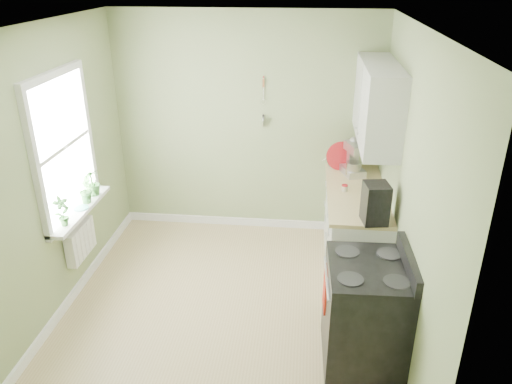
# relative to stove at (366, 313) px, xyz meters

# --- Properties ---
(floor) EXTENTS (3.20, 3.60, 0.02)m
(floor) POSITION_rel_stove_xyz_m (-1.28, 0.54, -0.49)
(floor) COLOR tan
(floor) RESTS_ON ground
(ceiling) EXTENTS (3.20, 3.60, 0.02)m
(ceiling) POSITION_rel_stove_xyz_m (-1.28, 0.54, 2.23)
(ceiling) COLOR white
(ceiling) RESTS_ON wall_back
(wall_back) EXTENTS (3.20, 0.02, 2.70)m
(wall_back) POSITION_rel_stove_xyz_m (-1.28, 2.35, 0.87)
(wall_back) COLOR gray
(wall_back) RESTS_ON floor
(wall_left) EXTENTS (0.02, 3.60, 2.70)m
(wall_left) POSITION_rel_stove_xyz_m (-2.89, 0.54, 0.87)
(wall_left) COLOR gray
(wall_left) RESTS_ON floor
(wall_right) EXTENTS (0.02, 3.60, 2.70)m
(wall_right) POSITION_rel_stove_xyz_m (0.33, 0.54, 0.87)
(wall_right) COLOR gray
(wall_right) RESTS_ON floor
(base_cabinets) EXTENTS (0.60, 1.60, 0.87)m
(base_cabinets) POSITION_rel_stove_xyz_m (0.02, 1.54, -0.04)
(base_cabinets) COLOR silver
(base_cabinets) RESTS_ON floor
(countertop) EXTENTS (0.64, 1.60, 0.04)m
(countertop) POSITION_rel_stove_xyz_m (0.01, 1.54, 0.41)
(countertop) COLOR tan
(countertop) RESTS_ON base_cabinets
(upper_cabinets) EXTENTS (0.35, 1.40, 0.80)m
(upper_cabinets) POSITION_rel_stove_xyz_m (0.15, 1.64, 1.37)
(upper_cabinets) COLOR silver
(upper_cabinets) RESTS_ON wall_right
(window) EXTENTS (0.06, 1.14, 1.44)m
(window) POSITION_rel_stove_xyz_m (-2.86, 0.84, 1.07)
(window) COLOR white
(window) RESTS_ON wall_left
(window_sill) EXTENTS (0.18, 1.14, 0.04)m
(window_sill) POSITION_rel_stove_xyz_m (-2.79, 0.84, 0.40)
(window_sill) COLOR white
(window_sill) RESTS_ON wall_left
(radiator) EXTENTS (0.12, 0.50, 0.35)m
(radiator) POSITION_rel_stove_xyz_m (-2.82, 0.79, 0.07)
(radiator) COLOR white
(radiator) RESTS_ON wall_left
(wall_utensils) EXTENTS (0.02, 0.14, 0.58)m
(wall_utensils) POSITION_rel_stove_xyz_m (-1.08, 2.32, 1.09)
(wall_utensils) COLOR tan
(wall_utensils) RESTS_ON wall_back
(stove) EXTENTS (0.70, 0.79, 1.07)m
(stove) POSITION_rel_stove_xyz_m (0.00, 0.00, 0.00)
(stove) COLOR black
(stove) RESTS_ON floor
(stand_mixer) EXTENTS (0.30, 0.38, 0.41)m
(stand_mixer) POSITION_rel_stove_xyz_m (-0.00, 2.02, 0.61)
(stand_mixer) COLOR #B2B2B7
(stand_mixer) RESTS_ON countertop
(kettle) EXTENTS (0.18, 0.10, 0.18)m
(kettle) POSITION_rel_stove_xyz_m (-0.23, 2.26, 0.52)
(kettle) COLOR silver
(kettle) RESTS_ON countertop
(coffee_maker) EXTENTS (0.26, 0.28, 0.39)m
(coffee_maker) POSITION_rel_stove_xyz_m (0.11, 0.84, 0.62)
(coffee_maker) COLOR black
(coffee_maker) RESTS_ON countertop
(red_tray) EXTENTS (0.35, 0.13, 0.34)m
(red_tray) POSITION_rel_stove_xyz_m (-0.15, 2.14, 0.60)
(red_tray) COLOR #A8191E
(red_tray) RESTS_ON countertop
(jar) EXTENTS (0.07, 0.07, 0.07)m
(jar) POSITION_rel_stove_xyz_m (-0.12, 1.52, 0.47)
(jar) COLOR #B1AC8F
(jar) RESTS_ON countertop
(plant_a) EXTENTS (0.18, 0.19, 0.30)m
(plant_a) POSITION_rel_stove_xyz_m (-2.78, 0.47, 0.57)
(plant_a) COLOR #306329
(plant_a) RESTS_ON window_sill
(plant_b) EXTENTS (0.17, 0.19, 0.29)m
(plant_b) POSITION_rel_stove_xyz_m (-2.78, 0.99, 0.56)
(plant_b) COLOR #306329
(plant_b) RESTS_ON window_sill
(plant_c) EXTENTS (0.22, 0.22, 0.28)m
(plant_c) POSITION_rel_stove_xyz_m (-2.78, 1.17, 0.56)
(plant_c) COLOR #306329
(plant_c) RESTS_ON window_sill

